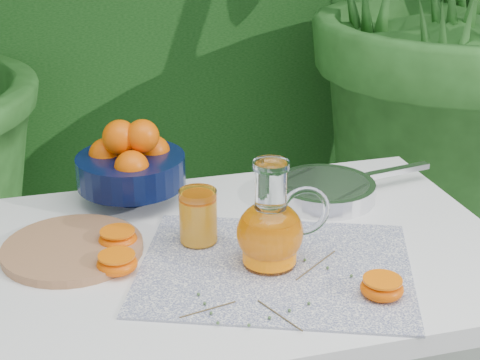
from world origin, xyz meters
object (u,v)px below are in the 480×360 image
object	(u,v)px
fruit_bowl	(131,163)
saute_pan	(326,190)
cutting_board	(73,249)
juice_pitcher	(271,230)
white_table	(243,284)

from	to	relation	value
fruit_bowl	saute_pan	world-z (taller)	fruit_bowl
cutting_board	saute_pan	xyz separation A→B (m)	(0.54, 0.10, 0.01)
cutting_board	saute_pan	bearing A→B (deg)	10.35
juice_pitcher	saute_pan	xyz separation A→B (m)	(0.20, 0.24, -0.05)
white_table	fruit_bowl	size ratio (longest dim) A/B	4.02
white_table	juice_pitcher	size ratio (longest dim) A/B	5.05
juice_pitcher	saute_pan	distance (m)	0.32
juice_pitcher	saute_pan	world-z (taller)	juice_pitcher
saute_pan	cutting_board	bearing A→B (deg)	-169.65
juice_pitcher	cutting_board	bearing A→B (deg)	157.43
white_table	saute_pan	world-z (taller)	saute_pan
cutting_board	juice_pitcher	bearing A→B (deg)	-22.57
white_table	juice_pitcher	world-z (taller)	juice_pitcher
fruit_bowl	cutting_board	bearing A→B (deg)	-123.86
fruit_bowl	saute_pan	distance (m)	0.42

